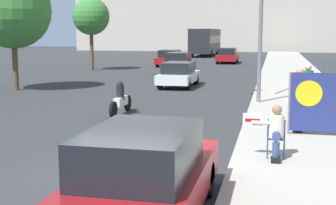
% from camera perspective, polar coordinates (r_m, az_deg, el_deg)
% --- Properties ---
extents(ground_plane, '(160.00, 160.00, 0.00)m').
position_cam_1_polar(ground_plane, '(9.64, -6.74, -9.46)').
color(ground_plane, '#303033').
extents(sidewalk_curb, '(4.10, 90.00, 0.17)m').
position_cam_1_polar(sidewalk_curb, '(23.83, 15.52, 1.33)').
color(sidewalk_curb, '#A8A399').
rests_on(sidewalk_curb, ground_plane).
extents(seated_protester, '(0.95, 0.77, 1.19)m').
position_cam_1_polar(seated_protester, '(10.73, 12.96, -3.30)').
color(seated_protester, '#474C56').
rests_on(seated_protester, sidewalk_curb).
extents(jogger_on_sidewalk, '(0.34, 0.34, 1.81)m').
position_cam_1_polar(jogger_on_sidewalk, '(13.59, 15.65, 0.35)').
color(jogger_on_sidewalk, black).
rests_on(jogger_on_sidewalk, sidewalk_curb).
extents(pedestrian_behind, '(0.34, 0.34, 1.78)m').
position_cam_1_polar(pedestrian_behind, '(16.00, 16.62, 1.47)').
color(pedestrian_behind, '#756651').
rests_on(pedestrian_behind, sidewalk_curb).
extents(protest_banner, '(1.86, 0.06, 1.71)m').
position_cam_1_polar(protest_banner, '(13.32, 18.38, -0.01)').
color(protest_banner, slate).
rests_on(protest_banner, sidewalk_curb).
extents(traffic_light_pole, '(2.44, 2.21, 5.79)m').
position_cam_1_polar(traffic_light_pole, '(19.36, 8.88, 11.65)').
color(traffic_light_pole, slate).
rests_on(traffic_light_pole, sidewalk_curb).
extents(parked_car_curbside, '(1.79, 4.50, 1.53)m').
position_cam_1_polar(parked_car_curbside, '(7.33, -3.04, -9.05)').
color(parked_car_curbside, maroon).
rests_on(parked_car_curbside, ground_plane).
extents(car_on_road_nearest, '(1.72, 4.19, 1.35)m').
position_cam_1_polar(car_on_road_nearest, '(25.58, 1.32, 3.47)').
color(car_on_road_nearest, silver).
rests_on(car_on_road_nearest, ground_plane).
extents(car_on_road_midblock, '(1.73, 4.13, 1.54)m').
position_cam_1_polar(car_on_road_midblock, '(33.04, 1.33, 4.77)').
color(car_on_road_midblock, maroon).
rests_on(car_on_road_midblock, ground_plane).
extents(car_on_road_distant, '(1.83, 4.26, 1.42)m').
position_cam_1_polar(car_on_road_distant, '(41.06, 0.21, 5.46)').
color(car_on_road_distant, maroon).
rests_on(car_on_road_distant, ground_plane).
extents(car_on_road_far_lane, '(1.85, 4.43, 1.46)m').
position_cam_1_polar(car_on_road_far_lane, '(45.32, 7.27, 5.71)').
color(car_on_road_far_lane, maroon).
rests_on(car_on_road_far_lane, ground_plane).
extents(city_bus_on_road, '(2.53, 10.93, 3.31)m').
position_cam_1_polar(city_bus_on_road, '(59.15, 4.59, 7.55)').
color(city_bus_on_road, '#232328').
rests_on(city_bus_on_road, ground_plane).
extents(motorcycle_on_road, '(0.28, 2.24, 1.21)m').
position_cam_1_polar(motorcycle_on_road, '(17.01, -5.79, 0.28)').
color(motorcycle_on_road, white).
rests_on(motorcycle_on_road, ground_plane).
extents(street_tree_near_curb, '(3.86, 3.86, 5.98)m').
position_cam_1_polar(street_tree_near_curb, '(25.23, -18.42, 10.60)').
color(street_tree_near_curb, brown).
rests_on(street_tree_near_curb, ground_plane).
extents(street_tree_midblock, '(2.85, 2.85, 5.57)m').
position_cam_1_polar(street_tree_midblock, '(36.98, -9.37, 10.27)').
color(street_tree_midblock, brown).
rests_on(street_tree_midblock, ground_plane).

